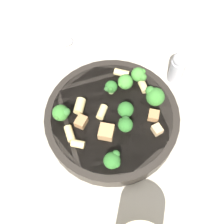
{
  "coord_description": "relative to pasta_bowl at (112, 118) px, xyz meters",
  "views": [
    {
      "loc": [
        -0.02,
        0.23,
        0.49
      ],
      "look_at": [
        0.0,
        0.0,
        0.05
      ],
      "focal_mm": 45.0,
      "sensor_mm": 36.0,
      "label": 1
    }
  ],
  "objects": [
    {
      "name": "pepper_shaker",
      "position": [
        -0.12,
        -0.11,
        0.02
      ],
      "size": [
        0.03,
        0.03,
        0.08
      ],
      "color": "#B2B2B7",
      "rests_on": "ground_plane"
    },
    {
      "name": "spoon",
      "position": [
        0.11,
        -0.19,
        -0.02
      ],
      "size": [
        0.19,
        0.05,
        0.01
      ],
      "color": "silver",
      "rests_on": "ground_plane"
    },
    {
      "name": "rigatoni_3",
      "position": [
        0.02,
        -0.0,
        0.02
      ],
      "size": [
        0.02,
        0.03,
        0.01
      ],
      "primitive_type": "cylinder",
      "rotation": [
        1.57,
        0.0,
        2.88
      ],
      "color": "#E0C67F",
      "rests_on": "pasta_bowl"
    },
    {
      "name": "rigatoni_2",
      "position": [
        -0.01,
        -0.09,
        0.02
      ],
      "size": [
        0.03,
        0.02,
        0.01
      ],
      "primitive_type": "cylinder",
      "rotation": [
        1.57,
        0.0,
        1.38
      ],
      "color": "#E0C67F",
      "rests_on": "pasta_bowl"
    },
    {
      "name": "broccoli_floret_2",
      "position": [
        -0.01,
        0.09,
        0.03
      ],
      "size": [
        0.03,
        0.03,
        0.03
      ],
      "color": "#93B766",
      "rests_on": "pasta_bowl"
    },
    {
      "name": "chicken_chunk_2",
      "position": [
        0.01,
        0.04,
        0.02
      ],
      "size": [
        0.03,
        0.03,
        0.02
      ],
      "primitive_type": "cube",
      "rotation": [
        0.0,
        0.0,
        1.45
      ],
      "color": "tan",
      "rests_on": "pasta_bowl"
    },
    {
      "name": "broccoli_floret_0",
      "position": [
        0.0,
        -0.05,
        0.03
      ],
      "size": [
        0.03,
        0.02,
        0.03
      ],
      "color": "#93B766",
      "rests_on": "pasta_bowl"
    },
    {
      "name": "broccoli_floret_6",
      "position": [
        -0.05,
        -0.08,
        0.03
      ],
      "size": [
        0.03,
        0.03,
        0.03
      ],
      "color": "#84AD60",
      "rests_on": "pasta_bowl"
    },
    {
      "name": "rigatoni_0",
      "position": [
        -0.06,
        -0.06,
        0.02
      ],
      "size": [
        0.02,
        0.03,
        0.01
      ],
      "primitive_type": "cylinder",
      "rotation": [
        1.57,
        0.0,
        0.4
      ],
      "color": "#E0C67F",
      "rests_on": "pasta_bowl"
    },
    {
      "name": "broccoli_floret_7",
      "position": [
        0.09,
        0.02,
        0.04
      ],
      "size": [
        0.03,
        0.03,
        0.04
      ],
      "color": "#93B766",
      "rests_on": "pasta_bowl"
    },
    {
      "name": "ground_plane",
      "position": [
        0.0,
        0.0,
        -0.02
      ],
      "size": [
        2.0,
        2.0,
        0.0
      ],
      "primitive_type": "plane",
      "color": "#BCB29E"
    },
    {
      "name": "rigatoni_5",
      "position": [
        0.06,
        -0.01,
        0.02
      ],
      "size": [
        0.02,
        0.03,
        0.02
      ],
      "primitive_type": "cylinder",
      "rotation": [
        1.57,
        0.0,
        3.03
      ],
      "color": "#E0C67F",
      "rests_on": "pasta_bowl"
    },
    {
      "name": "chicken_chunk_3",
      "position": [
        0.05,
        0.02,
        0.02
      ],
      "size": [
        0.02,
        0.03,
        0.02
      ],
      "primitive_type": "cube",
      "rotation": [
        0.0,
        0.0,
        1.21
      ],
      "color": "#A87A4C",
      "rests_on": "pasta_bowl"
    },
    {
      "name": "rigatoni_1",
      "position": [
        0.05,
        0.06,
        0.02
      ],
      "size": [
        0.02,
        0.02,
        0.01
      ],
      "primitive_type": "cylinder",
      "rotation": [
        1.57,
        0.0,
        1.44
      ],
      "color": "#E0C67F",
      "rests_on": "pasta_bowl"
    },
    {
      "name": "broccoli_floret_1",
      "position": [
        -0.07,
        -0.03,
        0.04
      ],
      "size": [
        0.04,
        0.03,
        0.04
      ],
      "color": "#9EC175",
      "rests_on": "pasta_bowl"
    },
    {
      "name": "chicken_chunk_1",
      "position": [
        -0.07,
        -0.0,
        0.02
      ],
      "size": [
        0.02,
        0.02,
        0.01
      ],
      "primitive_type": "cube",
      "rotation": [
        0.0,
        0.0,
        1.43
      ],
      "color": "#A87A4C",
      "rests_on": "pasta_bowl"
    },
    {
      "name": "broccoli_floret_5",
      "position": [
        -0.02,
        0.03,
        0.04
      ],
      "size": [
        0.03,
        0.03,
        0.04
      ],
      "color": "#84AD60",
      "rests_on": "pasta_bowl"
    },
    {
      "name": "rigatoni_4",
      "position": [
        0.07,
        0.05,
        0.02
      ],
      "size": [
        0.02,
        0.03,
        0.01
      ],
      "primitive_type": "cylinder",
      "rotation": [
        1.57,
        0.0,
        0.42
      ],
      "color": "#E0C67F",
      "rests_on": "pasta_bowl"
    },
    {
      "name": "pasta_bowl",
      "position": [
        0.0,
        0.0,
        0.0
      ],
      "size": [
        0.25,
        0.25,
        0.04
      ],
      "color": "#28231E",
      "rests_on": "ground_plane"
    },
    {
      "name": "broccoli_floret_4",
      "position": [
        -0.02,
        -0.0,
        0.04
      ],
      "size": [
        0.03,
        0.03,
        0.04
      ],
      "color": "#93B766",
      "rests_on": "pasta_bowl"
    },
    {
      "name": "chicken_chunk_0",
      "position": [
        -0.08,
        0.03,
        0.02
      ],
      "size": [
        0.02,
        0.02,
        0.01
      ],
      "primitive_type": "cube",
      "rotation": [
        0.0,
        0.0,
        2.15
      ],
      "color": "tan",
      "rests_on": "pasta_bowl"
    },
    {
      "name": "broccoli_floret_3",
      "position": [
        -0.02,
        -0.06,
        0.03
      ],
      "size": [
        0.03,
        0.03,
        0.03
      ],
      "color": "#9EC175",
      "rests_on": "pasta_bowl"
    }
  ]
}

